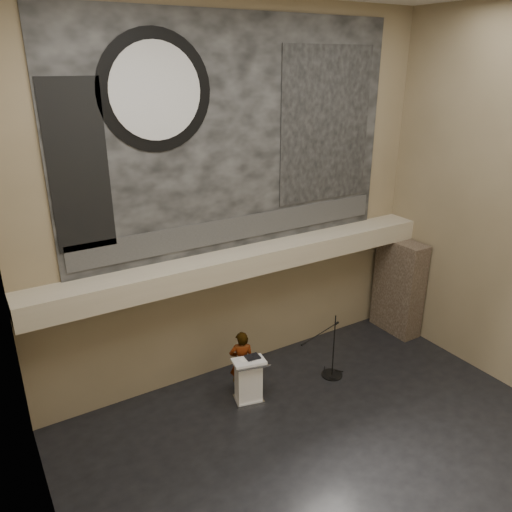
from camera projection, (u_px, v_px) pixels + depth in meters
floor at (341, 460)px, 9.70m from camera, size 10.00×10.00×0.00m
wall_back at (238, 202)px, 11.33m from camera, size 10.00×0.02×8.50m
wall_left at (29, 340)px, 5.73m from camera, size 0.02×8.00×8.50m
soffit at (247, 261)px, 11.49m from camera, size 10.00×0.80×0.50m
sprinkler_left at (184, 288)px, 10.78m from camera, size 0.04×0.04×0.06m
sprinkler_right at (314, 257)px, 12.47m from camera, size 0.04×0.04×0.06m
banner at (238, 137)px, 10.78m from camera, size 8.00×0.05×5.00m
banner_text_strip at (240, 228)px, 11.50m from camera, size 7.76×0.02×0.55m
banner_clock_rim at (156, 91)px, 9.51m from camera, size 2.30×0.02×2.30m
banner_clock_face at (156, 91)px, 9.50m from camera, size 1.84×0.02×1.84m
banner_building_print at (326, 126)px, 11.87m from camera, size 2.60×0.02×3.60m
banner_brick_print at (79, 168)px, 9.22m from camera, size 1.10×0.02×3.20m
stone_pier at (399, 287)px, 13.96m from camera, size 0.60×1.40×2.70m
lectern at (248, 381)px, 11.19m from camera, size 0.80×0.65×1.13m
binder at (253, 357)px, 11.05m from camera, size 0.33×0.28×0.04m
papers at (246, 361)px, 10.95m from camera, size 0.23×0.29×0.00m
speaker_person at (242, 362)px, 11.46m from camera, size 0.68×0.58×1.57m
mic_stand at (331, 367)px, 12.20m from camera, size 1.49×0.61×1.66m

